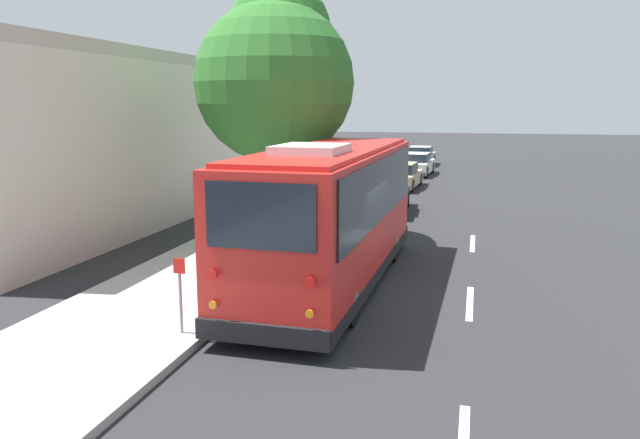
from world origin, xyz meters
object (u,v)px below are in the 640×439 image
at_px(sign_post_far, 209,278).
at_px(parked_sedan_white, 416,165).
at_px(sign_post_near, 180,295).
at_px(parked_sedan_silver, 421,157).
at_px(parked_sedan_black, 385,197).
at_px(parked_sedan_tan, 400,176).
at_px(street_tree, 276,72).
at_px(shuttle_bus, 331,209).
at_px(fire_hydrant, 315,217).

bearing_deg(sign_post_far, parked_sedan_white, -3.29).
distance_m(parked_sedan_white, sign_post_near, 27.89).
bearing_deg(parked_sedan_silver, parked_sedan_black, -177.32).
xyz_separation_m(sign_post_near, sign_post_far, (1.24, 0.00, -0.05)).
relative_size(parked_sedan_tan, street_tree, 0.57).
bearing_deg(sign_post_far, street_tree, 7.61).
bearing_deg(sign_post_far, parked_sedan_tan, -3.73).
bearing_deg(parked_sedan_white, sign_post_far, 179.97).
bearing_deg(shuttle_bus, sign_post_near, 157.61).
height_order(shuttle_bus, parked_sedan_tan, shuttle_bus).
xyz_separation_m(shuttle_bus, street_tree, (4.62, 2.80, 3.36)).
bearing_deg(parked_sedan_tan, shuttle_bus, -175.32).
bearing_deg(parked_sedan_tan, parked_sedan_silver, 3.37).
height_order(parked_sedan_tan, parked_sedan_white, parked_sedan_white).
distance_m(parked_sedan_tan, street_tree, 13.97).
relative_size(shuttle_bus, sign_post_far, 6.89).
xyz_separation_m(parked_sedan_black, fire_hydrant, (-4.77, 1.65, -0.05)).
xyz_separation_m(parked_sedan_white, sign_post_near, (-27.85, 1.53, 0.25)).
relative_size(shuttle_bus, parked_sedan_tan, 2.06).
relative_size(sign_post_far, fire_hydrant, 1.66).
xyz_separation_m(street_tree, sign_post_far, (-7.46, -1.00, -4.36)).
bearing_deg(street_tree, shuttle_bus, -148.76).
bearing_deg(sign_post_near, street_tree, 6.53).
distance_m(shuttle_bus, sign_post_near, 4.56).
xyz_separation_m(shuttle_bus, parked_sedan_white, (23.77, 0.28, -1.21)).
bearing_deg(sign_post_near, shuttle_bus, -23.91).
height_order(parked_sedan_white, fire_hydrant, parked_sedan_white).
bearing_deg(parked_sedan_white, parked_sedan_tan, -178.53).
height_order(parked_sedan_silver, sign_post_far, sign_post_far).
relative_size(street_tree, fire_hydrant, 9.69).
xyz_separation_m(shuttle_bus, parked_sedan_tan, (17.61, 0.47, -1.23)).
distance_m(parked_sedan_black, street_tree, 7.81).
bearing_deg(shuttle_bus, parked_sedan_black, 2.63).
relative_size(shuttle_bus, sign_post_near, 6.68).
bearing_deg(sign_post_near, parked_sedan_silver, -2.19).
xyz_separation_m(shuttle_bus, parked_sedan_silver, (29.62, 0.52, -1.21)).
bearing_deg(sign_post_far, shuttle_bus, -32.55).
height_order(parked_sedan_white, parked_sedan_silver, parked_sedan_white).
height_order(parked_sedan_silver, sign_post_near, sign_post_near).
distance_m(parked_sedan_white, sign_post_far, 26.64).
bearing_deg(fire_hydrant, parked_sedan_white, -4.94).
relative_size(parked_sedan_black, parked_sedan_white, 0.97).
relative_size(parked_sedan_tan, parked_sedan_white, 1.00).
relative_size(parked_sedan_black, parked_sedan_tan, 0.97).
distance_m(parked_sedan_black, parked_sedan_silver, 19.23).
bearing_deg(fire_hydrant, shuttle_bus, -161.78).
xyz_separation_m(parked_sedan_tan, parked_sedan_white, (6.15, -0.19, 0.02)).
bearing_deg(shuttle_bus, sign_post_far, 148.98).
distance_m(shuttle_bus, parked_sedan_black, 10.46).
bearing_deg(street_tree, parked_sedan_white, -7.51).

